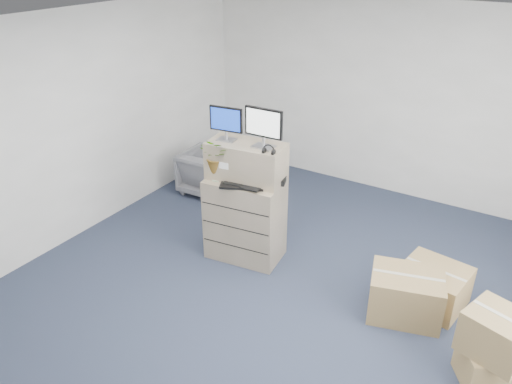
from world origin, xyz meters
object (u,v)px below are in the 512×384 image
monitor_right (264,126)px  office_chair (208,170)px  filing_cabinet_lower (245,219)px  keyboard (242,185)px  water_bottle (255,168)px  potted_plant (218,160)px  monitor_left (226,122)px

monitor_right → office_chair: (-1.64, 1.10, -1.34)m
filing_cabinet_lower → monitor_right: 1.21m
keyboard → water_bottle: (0.02, 0.24, 0.12)m
keyboard → potted_plant: 0.41m
water_bottle → office_chair: water_bottle is taller
monitor_left → potted_plant: bearing=-111.9°
monitor_right → water_bottle: size_ratio=1.62×
water_bottle → office_chair: size_ratio=0.38×
water_bottle → potted_plant: (-0.36, -0.21, 0.09)m
keyboard → monitor_right: bearing=26.3°
potted_plant → monitor_right: bearing=18.0°
keyboard → filing_cabinet_lower: bearing=89.5°
monitor_right → potted_plant: 0.69m
monitor_left → keyboard: monitor_left is taller
monitor_left → monitor_right: monitor_right is taller
monitor_left → office_chair: size_ratio=0.54×
monitor_left → keyboard: size_ratio=0.79×
filing_cabinet_lower → potted_plant: bearing=-164.4°
water_bottle → potted_plant: bearing=-149.6°
potted_plant → filing_cabinet_lower: bearing=22.8°
keyboard → monitor_left: bearing=129.3°
office_chair → water_bottle: bearing=142.4°
keyboard → potted_plant: size_ratio=1.09×
filing_cabinet_lower → monitor_left: bearing=170.6°
filing_cabinet_lower → potted_plant: potted_plant is taller
water_bottle → filing_cabinet_lower: bearing=-131.1°
filing_cabinet_lower → water_bottle: 0.66m
filing_cabinet_lower → potted_plant: size_ratio=2.24×
keyboard → office_chair: 2.08m
monitor_left → potted_plant: monitor_left is taller
filing_cabinet_lower → keyboard: (0.06, -0.14, 0.52)m
potted_plant → office_chair: size_ratio=0.63×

